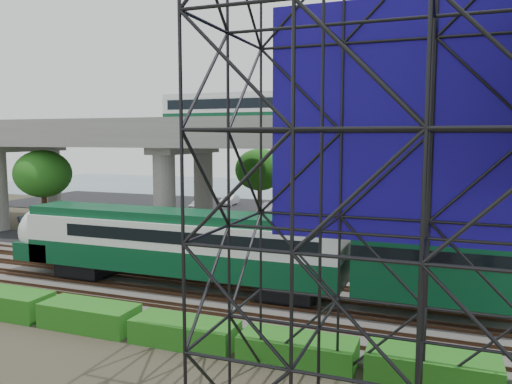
% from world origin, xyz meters
% --- Properties ---
extents(ground, '(140.00, 140.00, 0.00)m').
position_xyz_m(ground, '(0.00, 0.00, 0.00)').
color(ground, '#474233').
rests_on(ground, ground).
extents(ballast_bed, '(90.00, 12.00, 0.20)m').
position_xyz_m(ballast_bed, '(0.00, 2.00, 0.10)').
color(ballast_bed, slate).
rests_on(ballast_bed, ground).
extents(service_road, '(90.00, 5.00, 0.08)m').
position_xyz_m(service_road, '(0.00, 10.50, 0.04)').
color(service_road, black).
rests_on(service_road, ground).
extents(parking_lot, '(90.00, 18.00, 0.08)m').
position_xyz_m(parking_lot, '(0.00, 34.00, 0.04)').
color(parking_lot, black).
rests_on(parking_lot, ground).
extents(harbor_water, '(140.00, 40.00, 0.03)m').
position_xyz_m(harbor_water, '(0.00, 56.00, 0.01)').
color(harbor_water, '#3F5C67').
rests_on(harbor_water, ground).
extents(rail_tracks, '(90.00, 9.52, 0.16)m').
position_xyz_m(rail_tracks, '(0.00, 2.00, 0.28)').
color(rail_tracks, '#472D1E').
rests_on(rail_tracks, ballast_bed).
extents(commuter_train, '(29.30, 3.06, 4.30)m').
position_xyz_m(commuter_train, '(-0.71, 2.00, 2.88)').
color(commuter_train, black).
rests_on(commuter_train, rail_tracks).
extents(overpass, '(80.00, 12.00, 12.40)m').
position_xyz_m(overpass, '(-0.39, 16.00, 8.21)').
color(overpass, '#9E9B93').
rests_on(overpass, ground).
extents(scaffold_tower, '(9.36, 6.36, 15.00)m').
position_xyz_m(scaffold_tower, '(9.23, -7.98, 7.47)').
color(scaffold_tower, black).
rests_on(scaffold_tower, ground).
extents(hedge_strip, '(34.60, 1.80, 1.20)m').
position_xyz_m(hedge_strip, '(1.01, -4.30, 0.56)').
color(hedge_strip, '#166116').
rests_on(hedge_strip, ground).
extents(trees, '(40.94, 16.94, 7.69)m').
position_xyz_m(trees, '(-4.67, 16.17, 5.57)').
color(trees, '#382314').
rests_on(trees, ground).
extents(suv, '(5.25, 2.66, 1.42)m').
position_xyz_m(suv, '(-4.12, 10.66, 0.79)').
color(suv, black).
rests_on(suv, service_road).
extents(parked_cars, '(35.55, 9.50, 1.32)m').
position_xyz_m(parked_cars, '(0.07, 33.69, 0.69)').
color(parked_cars, white).
rests_on(parked_cars, parking_lot).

